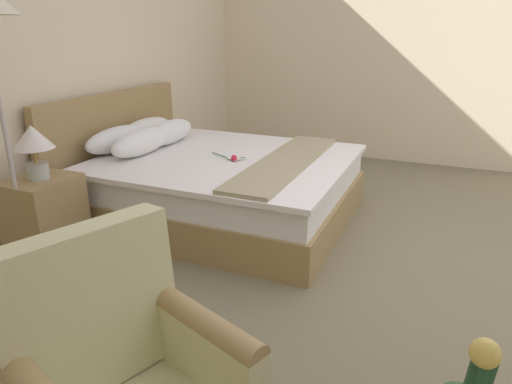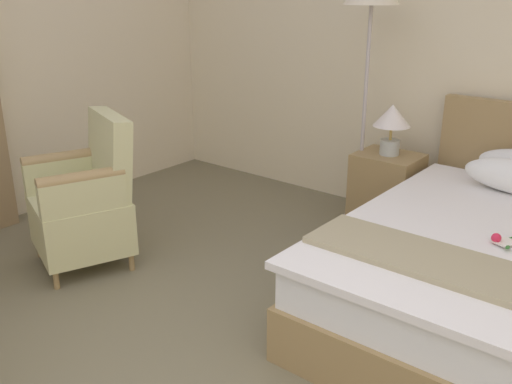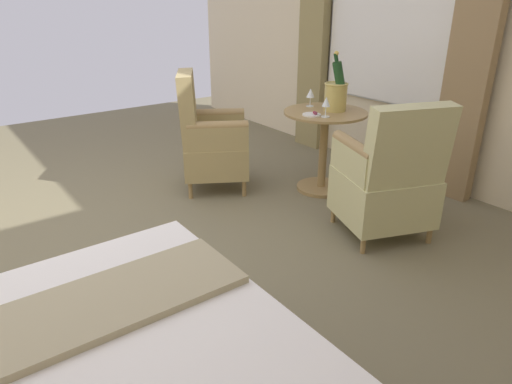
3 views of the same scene
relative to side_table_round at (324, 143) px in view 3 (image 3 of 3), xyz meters
name	(u,v)px [view 3 (image 3 of 3)]	position (x,y,z in m)	size (l,w,h in m)	color
ground_plane	(76,255)	(2.08, -0.15, -0.42)	(7.75, 7.75, 0.00)	#736A4E
side_table_round	(324,143)	(0.00, 0.00, 0.00)	(0.69, 0.69, 0.70)	#9C7D4C
champagne_bucket	(336,92)	(-0.09, 0.02, 0.42)	(0.20, 0.20, 0.48)	tan
wine_glass_near_bucket	(310,94)	(-0.02, -0.21, 0.38)	(0.07, 0.07, 0.15)	white
wine_glass_near_edge	(326,103)	(0.13, 0.13, 0.38)	(0.07, 0.07, 0.16)	white
snack_plate	(312,114)	(0.19, 0.04, 0.28)	(0.15, 0.15, 0.04)	white
armchair_by_window	(388,180)	(0.24, 0.87, 0.00)	(0.74, 0.75, 0.98)	#9C7D4C
armchair_facing_bed	(209,140)	(0.76, -0.61, 0.02)	(0.74, 0.73, 1.01)	#9C7D4C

